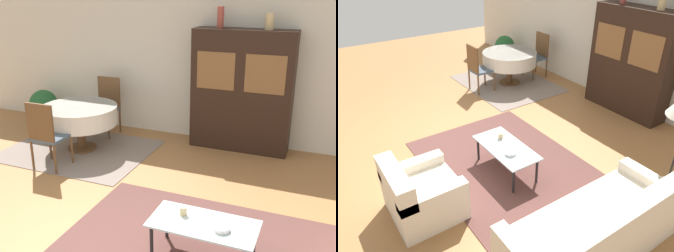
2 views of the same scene
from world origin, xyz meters
The scene contains 12 objects.
wall_back centered at (0.00, 3.63, 1.35)m, with size 10.00×0.06×2.70m.
dining_rug centered at (-1.73, 2.23, 0.01)m, with size 2.33×1.82×0.01m.
coffee_table centered at (1.00, 0.35, 0.37)m, with size 1.04×0.51×0.40m.
display_cabinet centered at (0.67, 3.36, 0.98)m, with size 1.59×0.45×1.95m.
dining_table centered at (-1.72, 2.30, 0.59)m, with size 1.22×1.22×0.73m.
dining_chair_near centered at (-1.72, 1.46, 0.58)m, with size 0.44×0.44×1.02m.
dining_chair_far centered at (-1.72, 3.14, 0.58)m, with size 0.44×0.44×1.02m.
cup centered at (0.77, 0.41, 0.46)m, with size 0.07×0.07×0.09m.
bowl centered at (1.19, 0.30, 0.44)m, with size 0.16×0.16×0.05m.
vase_tall centered at (0.27, 3.36, 2.12)m, with size 0.11×0.11×0.32m.
vase_short centered at (1.02, 3.36, 2.07)m, with size 0.12×0.12×0.24m.
potted_plant centered at (-3.14, 3.13, 0.39)m, with size 0.54×0.54×0.68m.
Camera 1 is at (1.92, -2.77, 2.52)m, focal length 42.00 mm.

